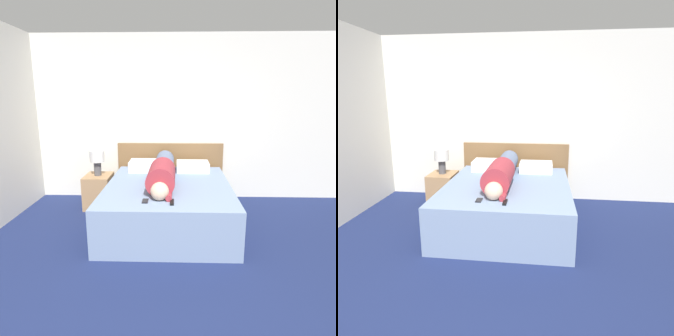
% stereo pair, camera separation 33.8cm
% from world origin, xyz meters
% --- Properties ---
extents(wall_back, '(5.72, 0.06, 2.60)m').
position_xyz_m(wall_back, '(0.00, 3.29, 1.30)').
color(wall_back, silver).
rests_on(wall_back, ground_plane).
extents(bed, '(1.59, 1.94, 0.55)m').
position_xyz_m(bed, '(-0.10, 2.15, 0.27)').
color(bed, '#7589A8').
rests_on(bed, ground_plane).
extents(headboard, '(1.71, 0.04, 0.91)m').
position_xyz_m(headboard, '(-0.10, 3.22, 0.46)').
color(headboard, brown).
rests_on(headboard, ground_plane).
extents(nightstand, '(0.39, 0.48, 0.50)m').
position_xyz_m(nightstand, '(-1.18, 2.74, 0.25)').
color(nightstand, '#A37A51').
rests_on(nightstand, ground_plane).
extents(table_lamp, '(0.22, 0.22, 0.38)m').
position_xyz_m(table_lamp, '(-1.18, 2.74, 0.75)').
color(table_lamp, '#4C4C51').
rests_on(table_lamp, nightstand).
extents(person_lying, '(0.33, 1.64, 0.33)m').
position_xyz_m(person_lying, '(-0.17, 2.21, 0.70)').
color(person_lying, '#DBB293').
rests_on(person_lying, bed).
extents(pillow_near_headboard, '(0.51, 0.38, 0.15)m').
position_xyz_m(pillow_near_headboard, '(-0.45, 2.86, 0.63)').
color(pillow_near_headboard, white).
rests_on(pillow_near_headboard, bed).
extents(pillow_second, '(0.48, 0.38, 0.14)m').
position_xyz_m(pillow_second, '(0.25, 2.86, 0.62)').
color(pillow_second, white).
rests_on(pillow_second, bed).
extents(tv_remote, '(0.04, 0.15, 0.02)m').
position_xyz_m(tv_remote, '(-0.04, 1.43, 0.56)').
color(tv_remote, black).
rests_on(tv_remote, bed).
extents(cell_phone, '(0.06, 0.13, 0.01)m').
position_xyz_m(cell_phone, '(-0.33, 1.48, 0.55)').
color(cell_phone, black).
rests_on(cell_phone, bed).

